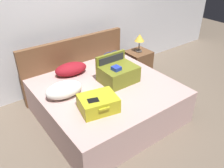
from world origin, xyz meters
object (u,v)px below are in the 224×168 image
object	(u,v)px
pillow_near_headboard	(71,69)
table_lamp	(140,38)
hard_case_large	(118,73)
duffel_bag	(111,60)
nightstand	(138,64)
hard_case_medium	(98,103)
bed	(107,101)
pillow_center_head	(64,90)

from	to	relation	value
pillow_near_headboard	table_lamp	world-z (taller)	table_lamp
hard_case_large	duffel_bag	xyz separation A→B (m)	(0.21, 0.47, -0.04)
duffel_bag	pillow_near_headboard	xyz separation A→B (m)	(-0.68, 0.14, -0.01)
hard_case_large	pillow_near_headboard	distance (m)	0.76
hard_case_large	nightstand	distance (m)	1.24
hard_case_medium	nightstand	distance (m)	1.95
hard_case_medium	bed	bearing A→B (deg)	56.16
pillow_near_headboard	nightstand	xyz separation A→B (m)	(1.45, 0.02, -0.35)
nightstand	table_lamp	xyz separation A→B (m)	(0.00, 0.00, 0.53)
hard_case_large	duffel_bag	world-z (taller)	hard_case_large
table_lamp	pillow_near_headboard	bearing A→B (deg)	-179.02
pillow_near_headboard	table_lamp	size ratio (longest dim) A/B	1.46
nightstand	table_lamp	size ratio (longest dim) A/B	1.54
pillow_near_headboard	table_lamp	distance (m)	1.46
nightstand	table_lamp	world-z (taller)	table_lamp
hard_case_medium	pillow_center_head	distance (m)	0.56
hard_case_large	nightstand	bearing A→B (deg)	32.44
hard_case_large	pillow_center_head	world-z (taller)	hard_case_large
hard_case_large	hard_case_medium	bearing A→B (deg)	-146.90
hard_case_large	hard_case_medium	world-z (taller)	hard_case_large
hard_case_large	pillow_center_head	distance (m)	0.84
bed	pillow_near_headboard	world-z (taller)	pillow_near_headboard
hard_case_medium	table_lamp	bearing A→B (deg)	44.63
hard_case_medium	nightstand	bearing A→B (deg)	44.63
bed	hard_case_medium	xyz separation A→B (m)	(-0.41, -0.39, 0.36)
duffel_bag	table_lamp	xyz separation A→B (m)	(0.78, 0.16, 0.17)
hard_case_medium	pillow_center_head	xyz separation A→B (m)	(-0.20, 0.52, 0.01)
nightstand	bed	bearing A→B (deg)	-152.07
bed	pillow_near_headboard	xyz separation A→B (m)	(-0.24, 0.62, 0.36)
bed	duffel_bag	distance (m)	0.75
hard_case_medium	pillow_center_head	bearing A→B (deg)	122.98
pillow_near_headboard	bed	bearing A→B (deg)	-68.72
pillow_near_headboard	duffel_bag	bearing A→B (deg)	-11.41
hard_case_large	nightstand	size ratio (longest dim) A/B	0.98
duffel_bag	nightstand	size ratio (longest dim) A/B	0.79
bed	pillow_center_head	size ratio (longest dim) A/B	3.67
nightstand	pillow_near_headboard	bearing A→B (deg)	-179.02
nightstand	pillow_center_head	bearing A→B (deg)	-164.25
bed	hard_case_large	world-z (taller)	hard_case_large
hard_case_large	hard_case_medium	size ratio (longest dim) A/B	1.00
hard_case_medium	pillow_near_headboard	distance (m)	1.03
bed	pillow_center_head	world-z (taller)	pillow_center_head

